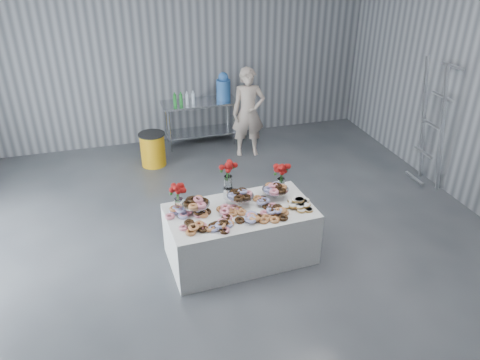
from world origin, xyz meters
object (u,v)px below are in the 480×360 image
at_px(prep_table, 200,115).
at_px(stepladder, 432,125).
at_px(display_table, 240,234).
at_px(person, 248,113).
at_px(trash_barrel, 153,149).
at_px(water_jug, 223,87).

bearing_deg(prep_table, stepladder, -39.90).
relative_size(display_table, prep_table, 1.27).
distance_m(person, trash_barrel, 1.93).
height_order(person, stepladder, stepladder).
relative_size(prep_table, trash_barrel, 2.37).
bearing_deg(water_jug, trash_barrel, -155.23).
bearing_deg(display_table, prep_table, 85.74).
xyz_separation_m(prep_table, water_jug, (0.50, -0.00, 0.53)).
height_order(water_jug, stepladder, stepladder).
distance_m(prep_table, water_jug, 0.73).
relative_size(display_table, person, 1.11).
bearing_deg(water_jug, display_table, -101.52).
distance_m(display_table, stepladder, 3.84).
bearing_deg(prep_table, person, -43.89).
bearing_deg(display_table, trash_barrel, 103.87).
height_order(water_jug, trash_barrel, water_jug).
bearing_deg(trash_barrel, water_jug, 24.77).
xyz_separation_m(trash_barrel, stepladder, (4.39, -2.06, 0.78)).
relative_size(water_jug, trash_barrel, 0.88).
xyz_separation_m(prep_table, stepladder, (3.33, -2.78, 0.48)).
bearing_deg(trash_barrel, prep_table, 34.16).
height_order(display_table, trash_barrel, display_table).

